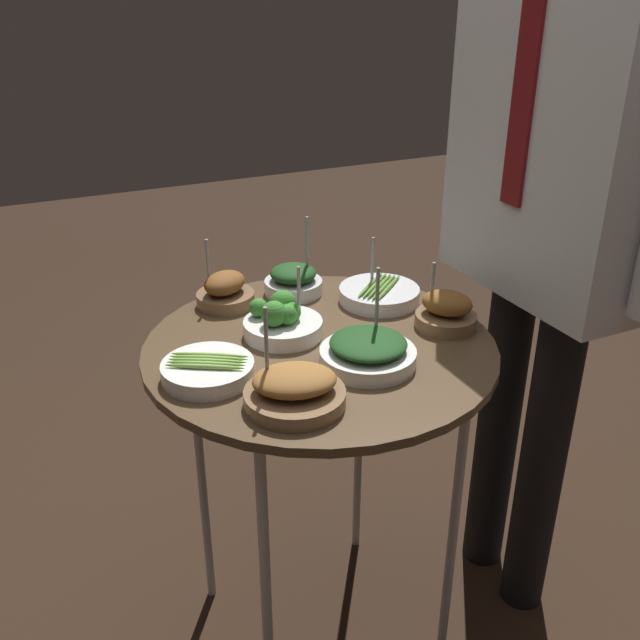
{
  "coord_description": "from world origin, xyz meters",
  "views": [
    {
      "loc": [
        1.1,
        -0.52,
        1.41
      ],
      "look_at": [
        0.0,
        0.0,
        0.82
      ],
      "focal_mm": 40.0,
      "sensor_mm": 36.0,
      "label": 1
    }
  ],
  "objects": [
    {
      "name": "serving_cart",
      "position": [
        0.0,
        0.0,
        0.71
      ],
      "size": [
        0.68,
        0.68,
        0.77
      ],
      "color": "brown",
      "rests_on": "ground_plane"
    },
    {
      "name": "bowl_roast_near_rim",
      "position": [
        0.04,
        0.26,
        0.8
      ],
      "size": [
        0.13,
        0.12,
        0.13
      ],
      "color": "brown",
      "rests_on": "serving_cart"
    },
    {
      "name": "waiter_figure",
      "position": [
        0.05,
        0.5,
        1.04
      ],
      "size": [
        0.61,
        0.23,
        1.64
      ],
      "color": "black",
      "rests_on": "ground_plane"
    },
    {
      "name": "bowl_roast_back_left",
      "position": [
        -0.25,
        -0.11,
        0.8
      ],
      "size": [
        0.12,
        0.13,
        0.15
      ],
      "color": "brown",
      "rests_on": "serving_cart"
    },
    {
      "name": "bowl_roast_mid_left",
      "position": [
        0.18,
        -0.13,
        0.79
      ],
      "size": [
        0.17,
        0.17,
        0.17
      ],
      "color": "brown",
      "rests_on": "serving_cart"
    },
    {
      "name": "ground_plane",
      "position": [
        0.0,
        0.0,
        0.0
      ],
      "size": [
        8.0,
        8.0,
        0.0
      ],
      "primitive_type": "plane",
      "color": "black"
    },
    {
      "name": "bowl_spinach_front_center",
      "position": [
        0.11,
        0.04,
        0.79
      ],
      "size": [
        0.18,
        0.18,
        0.17
      ],
      "color": "white",
      "rests_on": "serving_cart"
    },
    {
      "name": "bowl_asparagus_front_left",
      "position": [
        -0.12,
        0.2,
        0.78
      ],
      "size": [
        0.17,
        0.17,
        0.13
      ],
      "color": "silver",
      "rests_on": "serving_cart"
    },
    {
      "name": "bowl_spinach_front_right",
      "position": [
        -0.24,
        0.05,
        0.8
      ],
      "size": [
        0.13,
        0.13,
        0.17
      ],
      "color": "silver",
      "rests_on": "serving_cart"
    },
    {
      "name": "bowl_broccoli_far_rim",
      "position": [
        -0.06,
        -0.05,
        0.8
      ],
      "size": [
        0.16,
        0.16,
        0.13
      ],
      "color": "white",
      "rests_on": "serving_cart"
    },
    {
      "name": "bowl_asparagus_back_right",
      "position": [
        0.03,
        -0.23,
        0.78
      ],
      "size": [
        0.16,
        0.16,
        0.04
      ],
      "color": "white",
      "rests_on": "serving_cart"
    }
  ]
}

